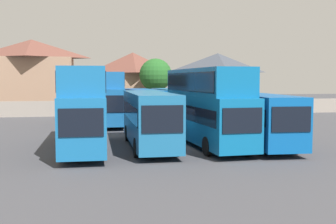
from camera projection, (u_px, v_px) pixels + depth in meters
name	position (u px, v px, depth m)	size (l,w,h in m)	color
ground	(143.00, 120.00, 44.35)	(140.00, 140.00, 0.00)	#424247
depot_boundary_wall	(137.00, 108.00, 50.55)	(56.00, 0.50, 1.80)	gray
bus_1	(84.00, 104.00, 25.80)	(2.55, 11.38, 5.01)	#1763A2
bus_2	(149.00, 116.00, 26.45)	(2.56, 10.47, 3.52)	#1C6396
bus_3	(206.00, 103.00, 27.32)	(3.24, 11.43, 5.02)	#0D609A
bus_4	(257.00, 116.00, 27.31)	(2.94, 10.54, 3.37)	#0C54A2
bus_5	(107.00, 96.00, 39.79)	(2.76, 10.81, 4.97)	#1A5FA2
bus_6	(143.00, 104.00, 40.87)	(3.28, 10.69, 3.35)	#1458A6
bus_7	(176.00, 104.00, 41.19)	(3.43, 11.99, 3.36)	#1D629E
house_terrace_left	(32.00, 75.00, 56.20)	(11.19, 8.17, 9.64)	#9E7A60
house_terrace_centre	(133.00, 81.00, 58.57)	(8.64, 6.35, 8.06)	#9E7A60
house_terrace_right	(218.00, 81.00, 60.83)	(10.54, 6.44, 8.10)	#9E7A60
tree_left_of_lot	(156.00, 75.00, 53.17)	(4.15, 4.15, 6.97)	brown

